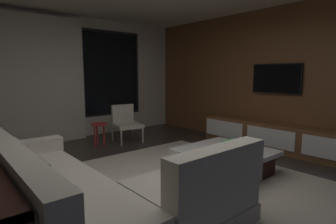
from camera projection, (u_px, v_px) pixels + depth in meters
The scene contains 11 objects.
floor at pixel (167, 194), 3.29m from camera, with size 9.20×9.20×0.00m, color #332B26.
back_wall_with_window at pixel (55, 78), 5.79m from camera, with size 6.60×0.30×2.70m.
media_wall at pixel (292, 79), 5.07m from camera, with size 0.12×7.80×2.70m.
area_rug at pixel (193, 188), 3.44m from camera, with size 3.20×3.80×0.01m, color beige.
sectional_couch at pixel (91, 196), 2.59m from camera, with size 1.98×2.50×0.82m.
coffee_table at pixel (225, 161), 3.93m from camera, with size 1.16×1.16×0.36m.
book_stack_on_coffee_table at pixel (233, 145), 3.99m from camera, with size 0.29×0.22×0.11m.
accent_chair_near_window at pixel (126, 121), 5.82m from camera, with size 0.62×0.64×0.78m.
side_stool at pixel (99, 128), 5.43m from camera, with size 0.32×0.32×0.46m.
media_console at pixel (278, 138), 5.08m from camera, with size 0.46×3.10×0.52m.
mounted_tv at pixel (276, 79), 5.19m from camera, with size 0.05×0.97×0.56m.
Camera 1 is at (-2.02, -2.39, 1.44)m, focal length 29.17 mm.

